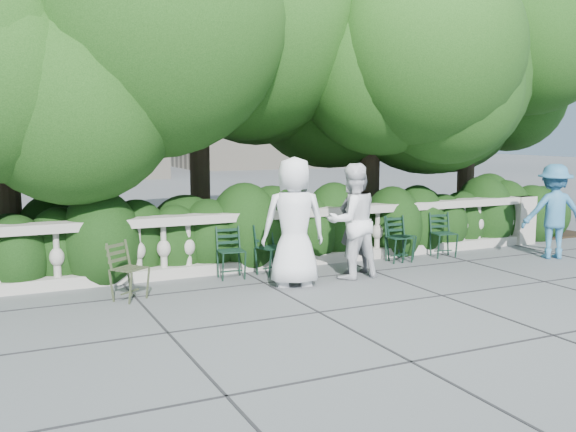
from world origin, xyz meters
name	(u,v)px	position (x,y,z in m)	size (l,w,h in m)	color
ground	(317,291)	(0.00, 0.00, 0.00)	(90.00, 90.00, 0.00)	#4F5257
balustrade	(268,240)	(0.00, 1.80, 0.49)	(12.00, 0.44, 1.00)	#9E998E
shrub_hedge	(243,256)	(0.00, 3.00, 0.00)	(15.00, 2.60, 1.70)	black
tree_canopy	(271,45)	(0.69, 3.19, 3.96)	(15.04, 6.52, 6.78)	#3F3023
chair_b	(234,280)	(-0.86, 1.18, 0.00)	(0.44, 0.48, 0.84)	black
chair_c	(277,276)	(-0.11, 1.18, 0.00)	(0.44, 0.48, 0.84)	black
chair_d	(408,262)	(2.51, 1.22, 0.00)	(0.44, 0.48, 0.84)	black
chair_e	(403,263)	(2.32, 1.12, 0.00)	(0.44, 0.48, 0.84)	black
chair_f	(446,258)	(3.33, 1.15, 0.00)	(0.44, 0.48, 0.84)	black
chair_weathered	(138,301)	(-2.51, 0.56, 0.00)	(0.44, 0.48, 0.84)	black
person_businessman	(294,222)	(-0.15, 0.46, 0.98)	(0.96, 0.62, 1.97)	white
person_woman_grey	(356,224)	(1.14, 0.79, 0.84)	(0.61, 0.40, 1.67)	#3D3E42
person_casual_man	(352,221)	(0.91, 0.55, 0.92)	(0.89, 0.70, 1.84)	white
person_older_blue	(554,211)	(5.12, 0.35, 0.87)	(1.13, 0.65, 1.75)	teal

